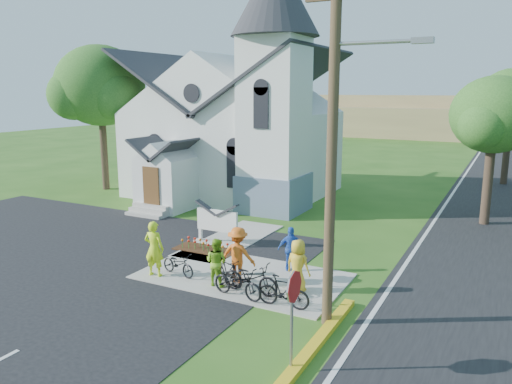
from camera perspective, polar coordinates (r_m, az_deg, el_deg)
The scene contains 22 objects.
ground at distance 17.96m, azimuth -6.59°, elevation -9.29°, with size 120.00×120.00×0.00m, color #2B5718.
parking_lot at distance 21.30m, azimuth -25.69°, elevation -7.00°, with size 20.00×16.00×0.02m, color black.
sidewalk at distance 17.61m, azimuth -1.56°, elevation -9.57°, with size 7.00×4.00×0.05m, color #ACA59B.
church at distance 30.30m, azimuth -2.11°, elevation 9.46°, with size 12.35×12.00×13.00m.
church_sign at distance 20.82m, azimuth -4.45°, elevation -3.33°, with size 2.20×0.40×1.70m.
flower_bed at distance 20.38m, azimuth -5.76°, elevation -6.60°, with size 2.60×1.10×0.07m, color #321F0D.
utility_pole at distance 13.04m, azimuth 9.00°, elevation 7.14°, with size 3.45×0.28×10.00m.
stop_sign at distance 11.43m, azimuth 4.29°, elevation -12.20°, with size 0.11×0.76×2.48m.
tree_lot_corner at distance 33.48m, azimuth -17.39°, elevation 11.48°, with size 5.60×5.60×9.15m.
tree_road_near at distance 25.87m, azimuth 25.57°, elevation 7.89°, with size 4.00×4.00×7.05m.
tree_road_mid at distance 37.83m, azimuth 27.21°, elevation 9.45°, with size 4.40×4.40×7.80m.
distant_hills at distance 70.55m, azimuth 22.73°, elevation 7.32°, with size 61.00×10.00×5.60m.
cyclist_0 at distance 17.62m, azimuth -11.56°, elevation -6.35°, with size 0.71×0.47×1.95m, color #D1F71D.
bike_0 at distance 17.69m, azimuth -8.87°, elevation -8.14°, with size 0.53×1.52×0.80m, color black.
cyclist_1 at distance 16.56m, azimuth -4.55°, elevation -7.96°, with size 0.77×0.60×1.59m, color #7EB722.
bike_1 at distance 16.70m, azimuth -3.22°, elevation -9.05°, with size 0.42×1.49×0.89m, color black.
cyclist_2 at distance 17.84m, azimuth 4.03°, elevation -6.50°, with size 0.94×0.39×1.60m, color blue.
bike_2 at distance 15.71m, azimuth -2.10°, elevation -10.31°, with size 0.63×1.81×0.95m, color black.
cyclist_3 at distance 16.77m, azimuth -2.07°, elevation -7.16°, with size 1.22×0.70×1.88m, color orange.
bike_3 at distance 15.03m, azimuth 3.15°, elevation -11.30°, with size 0.46×1.63×0.98m, color black.
cyclist_4 at distance 16.07m, azimuth 4.79°, elevation -8.37°, with size 0.84×0.54×1.71m, color gold.
bike_4 at distance 15.99m, azimuth -0.64°, elevation -9.77°, with size 0.67×1.93×1.01m, color black.
Camera 1 is at (9.52, -13.82, 6.40)m, focal length 35.00 mm.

